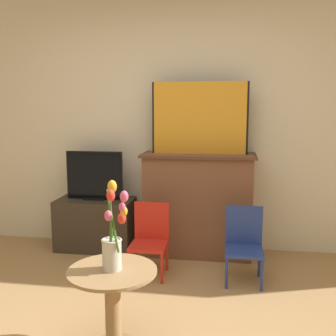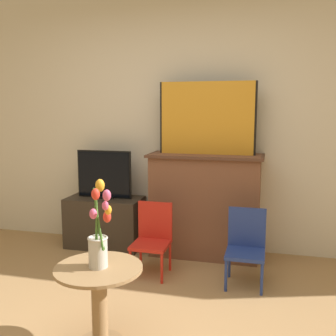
{
  "view_description": "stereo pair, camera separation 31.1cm",
  "coord_description": "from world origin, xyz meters",
  "px_view_note": "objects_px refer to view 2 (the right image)",
  "views": [
    {
      "loc": [
        0.61,
        -1.95,
        1.47
      ],
      "look_at": [
        0.13,
        1.15,
        0.99
      ],
      "focal_mm": 42.0,
      "sensor_mm": 36.0,
      "label": 1
    },
    {
      "loc": [
        0.91,
        -1.89,
        1.47
      ],
      "look_at": [
        0.13,
        1.15,
        0.99
      ],
      "focal_mm": 42.0,
      "sensor_mm": 36.0,
      "label": 2
    }
  ],
  "objects_px": {
    "chair_red": "(153,236)",
    "vase_tulips": "(99,237)",
    "painting": "(207,118)",
    "chair_blue": "(246,244)",
    "tv_monitor": "(104,175)"
  },
  "relations": [
    {
      "from": "tv_monitor",
      "to": "chair_red",
      "type": "height_order",
      "value": "tv_monitor"
    },
    {
      "from": "tv_monitor",
      "to": "chair_red",
      "type": "relative_size",
      "value": 0.94
    },
    {
      "from": "tv_monitor",
      "to": "vase_tulips",
      "type": "bearing_deg",
      "value": -67.35
    },
    {
      "from": "tv_monitor",
      "to": "chair_blue",
      "type": "height_order",
      "value": "tv_monitor"
    },
    {
      "from": "painting",
      "to": "chair_blue",
      "type": "bearing_deg",
      "value": -52.7
    },
    {
      "from": "tv_monitor",
      "to": "chair_red",
      "type": "distance_m",
      "value": 0.98
    },
    {
      "from": "chair_blue",
      "to": "chair_red",
      "type": "bearing_deg",
      "value": 179.44
    },
    {
      "from": "painting",
      "to": "chair_red",
      "type": "distance_m",
      "value": 1.24
    },
    {
      "from": "chair_red",
      "to": "tv_monitor",
      "type": "bearing_deg",
      "value": 141.93
    },
    {
      "from": "vase_tulips",
      "to": "chair_red",
      "type": "bearing_deg",
      "value": 90.63
    },
    {
      "from": "painting",
      "to": "vase_tulips",
      "type": "distance_m",
      "value": 1.87
    },
    {
      "from": "chair_red",
      "to": "painting",
      "type": "bearing_deg",
      "value": 55.48
    },
    {
      "from": "chair_red",
      "to": "vase_tulips",
      "type": "height_order",
      "value": "vase_tulips"
    },
    {
      "from": "chair_red",
      "to": "vase_tulips",
      "type": "xyz_separation_m",
      "value": [
        0.01,
        -1.15,
        0.37
      ]
    },
    {
      "from": "chair_red",
      "to": "chair_blue",
      "type": "xyz_separation_m",
      "value": [
        0.82,
        -0.01,
        0.0
      ]
    }
  ]
}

